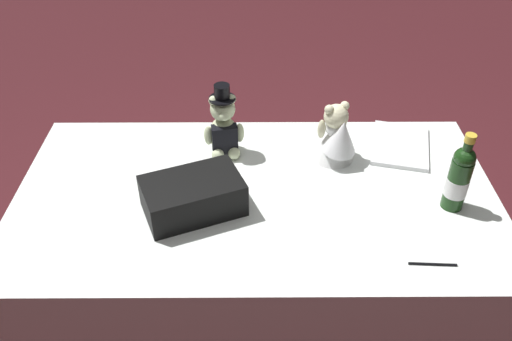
{
  "coord_description": "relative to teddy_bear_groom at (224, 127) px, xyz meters",
  "views": [
    {
      "loc": [
        0.01,
        1.47,
        2.0
      ],
      "look_at": [
        0.0,
        0.0,
        0.88
      ],
      "focal_mm": 37.76,
      "sensor_mm": 36.0,
      "label": 1
    }
  ],
  "objects": [
    {
      "name": "gift_case_black",
      "position": [
        0.09,
        0.34,
        -0.05
      ],
      "size": [
        0.38,
        0.31,
        0.12
      ],
      "color": "black",
      "rests_on": "reception_table"
    },
    {
      "name": "signing_pen",
      "position": [
        -0.66,
        0.6,
        -0.11
      ],
      "size": [
        0.15,
        0.02,
        0.01
      ],
      "color": "black",
      "rests_on": "reception_table"
    },
    {
      "name": "ground_plane",
      "position": [
        -0.12,
        0.25,
        -0.89
      ],
      "size": [
        12.0,
        12.0,
        0.0
      ],
      "primitive_type": "plane",
      "color": "#47191E"
    },
    {
      "name": "teddy_bear_bride",
      "position": [
        -0.42,
        0.05,
        -0.01
      ],
      "size": [
        0.19,
        0.22,
        0.24
      ],
      "color": "white",
      "rests_on": "reception_table"
    },
    {
      "name": "guestbook",
      "position": [
        -0.7,
        -0.03,
        -0.11
      ],
      "size": [
        0.28,
        0.35,
        0.02
      ],
      "primitive_type": "cube",
      "rotation": [
        0.0,
        0.0,
        -0.24
      ],
      "color": "white",
      "rests_on": "reception_table"
    },
    {
      "name": "champagne_bottle",
      "position": [
        -0.8,
        0.33,
        0.01
      ],
      "size": [
        0.08,
        0.08,
        0.29
      ],
      "color": "#193B15",
      "rests_on": "reception_table"
    },
    {
      "name": "teddy_bear_groom",
      "position": [
        0.0,
        0.0,
        0.0
      ],
      "size": [
        0.15,
        0.14,
        0.29
      ],
      "color": "beige",
      "rests_on": "reception_table"
    },
    {
      "name": "reception_table",
      "position": [
        -0.12,
        0.25,
        -0.5
      ],
      "size": [
        1.71,
        0.94,
        0.78
      ],
      "primitive_type": "cube",
      "color": "white",
      "rests_on": "ground_plane"
    }
  ]
}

